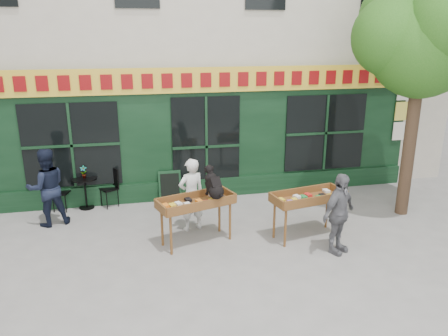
{
  "coord_description": "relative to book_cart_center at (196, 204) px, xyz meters",
  "views": [
    {
      "loc": [
        -1.84,
        -8.14,
        4.03
      ],
      "look_at": [
        0.06,
        0.5,
        1.33
      ],
      "focal_mm": 35.0,
      "sensor_mm": 36.0,
      "label": 1
    }
  ],
  "objects": [
    {
      "name": "man_left",
      "position": [
        -3.02,
        1.56,
        0.04
      ],
      "size": [
        1.01,
        0.89,
        1.73
      ],
      "primitive_type": "imported",
      "rotation": [
        0.0,
        0.0,
        3.47
      ],
      "color": "black",
      "rests_on": "ground"
    },
    {
      "name": "ground",
      "position": [
        0.66,
        0.18,
        -0.82
      ],
      "size": [
        80.0,
        80.0,
        0.0
      ],
      "primitive_type": "plane",
      "color": "slate",
      "rests_on": "ground"
    },
    {
      "name": "bistro_chair_left",
      "position": [
        -2.96,
        2.39,
        -0.26
      ],
      "size": [
        0.45,
        0.45,
        0.95
      ],
      "rotation": [
        0.0,
        0.0,
        1.29
      ],
      "color": "black",
      "rests_on": "ground"
    },
    {
      "name": "woman",
      "position": [
        0.0,
        0.65,
        -0.03
      ],
      "size": [
        0.66,
        0.53,
        1.58
      ],
      "primitive_type": "imported",
      "rotation": [
        0.0,
        0.0,
        3.45
      ],
      "color": "silver",
      "rests_on": "ground"
    },
    {
      "name": "bistro_table",
      "position": [
        -2.32,
        2.38,
        -0.28
      ],
      "size": [
        0.6,
        0.6,
        0.76
      ],
      "color": "black",
      "rests_on": "ground"
    },
    {
      "name": "book_cart_center",
      "position": [
        0.0,
        0.0,
        0.0
      ],
      "size": [
        1.62,
        1.04,
        0.99
      ],
      "rotation": [
        0.0,
        0.0,
        0.31
      ],
      "color": "brown",
      "rests_on": "ground"
    },
    {
      "name": "book_cart_right",
      "position": [
        2.27,
        -0.23,
        0.0
      ],
      "size": [
        1.59,
        0.89,
        0.99
      ],
      "rotation": [
        0.0,
        0.0,
        0.19
      ],
      "color": "brown",
      "rests_on": "ground"
    },
    {
      "name": "potted_plant",
      "position": [
        -2.32,
        2.38,
        0.09
      ],
      "size": [
        0.16,
        0.11,
        0.3
      ],
      "primitive_type": "imported",
      "rotation": [
        0.0,
        0.0,
        -0.02
      ],
      "color": "gray",
      "rests_on": "bistro_table"
    },
    {
      "name": "dog",
      "position": [
        0.35,
        -0.05,
        0.47
      ],
      "size": [
        0.51,
        0.67,
        0.6
      ],
      "primitive_type": null,
      "rotation": [
        0.0,
        0.0,
        0.31
      ],
      "color": "black",
      "rests_on": "book_cart_center"
    },
    {
      "name": "street_tree",
      "position": [
        5.0,
        0.54,
        3.29
      ],
      "size": [
        3.05,
        2.9,
        5.6
      ],
      "color": "#382619",
      "rests_on": "ground"
    },
    {
      "name": "building",
      "position": [
        0.66,
        6.15,
        4.15
      ],
      "size": [
        14.0,
        7.26,
        10.0
      ],
      "color": "beige",
      "rests_on": "ground"
    },
    {
      "name": "bistro_chair_right",
      "position": [
        -1.7,
        2.42,
        -0.26
      ],
      "size": [
        0.49,
        0.49,
        0.95
      ],
      "rotation": [
        0.0,
        0.0,
        -1.07
      ],
      "color": "black",
      "rests_on": "ground"
    },
    {
      "name": "man_right",
      "position": [
        2.57,
        -0.98,
        -0.03
      ],
      "size": [
        1.0,
        0.81,
        1.58
      ],
      "primitive_type": "imported",
      "rotation": [
        0.0,
        0.0,
        0.54
      ],
      "color": "#5B5B60",
      "rests_on": "ground"
    },
    {
      "name": "chalkboard",
      "position": [
        -0.3,
        2.37,
        -0.42
      ],
      "size": [
        0.56,
        0.2,
        0.79
      ],
      "rotation": [
        0.0,
        0.0,
        -0.01
      ],
      "color": "black",
      "rests_on": "ground"
    }
  ]
}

